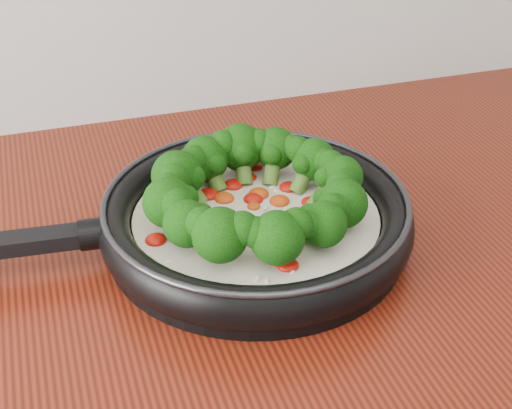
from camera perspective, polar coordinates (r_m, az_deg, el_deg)
name	(u,v)px	position (r m, az deg, el deg)	size (l,w,h in m)	color
skillet	(252,212)	(0.82, -0.33, -0.58)	(0.57, 0.38, 0.10)	black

